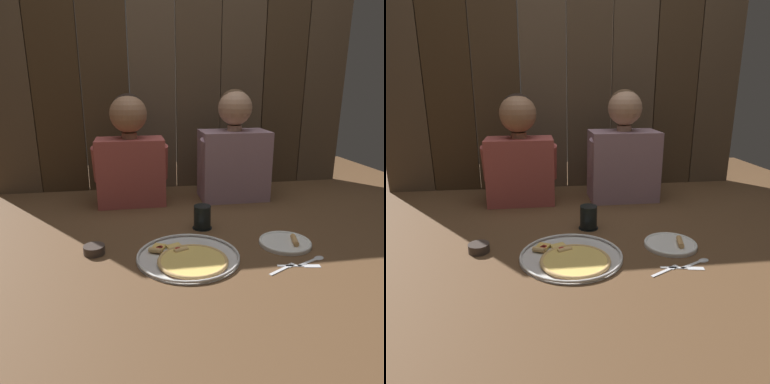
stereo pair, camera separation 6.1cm
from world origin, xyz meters
The scene contains 11 objects.
ground_plane centered at (0.00, 0.00, 0.00)m, with size 3.20×3.20×0.00m, color brown.
pizza_tray centered at (-0.08, -0.18, 0.01)m, with size 0.39×0.39×0.03m.
dinner_plate centered at (0.33, -0.11, 0.01)m, with size 0.21×0.21×0.03m.
drinking_glass centered at (0.02, 0.12, 0.05)m, with size 0.09×0.09×0.11m.
dipping_bowl centered at (-0.44, -0.07, 0.02)m, with size 0.08×0.08×0.03m.
table_fork centered at (0.24, -0.30, 0.00)m, with size 0.12×0.08×0.01m.
table_knife centered at (0.30, -0.29, 0.00)m, with size 0.16×0.04×0.01m.
table_spoon centered at (0.38, -0.26, 0.00)m, with size 0.14×0.08×0.01m.
diner_left centered at (-0.29, 0.54, 0.28)m, with size 0.39×0.21×0.59m.
diner_right centered at (0.29, 0.54, 0.27)m, with size 0.41×0.23×0.61m.
wooden_backdrop_wall centered at (0.00, 0.85, 0.64)m, with size 2.19×0.03×1.28m.
Camera 1 is at (-0.27, -1.35, 0.62)m, focal length 32.95 mm.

